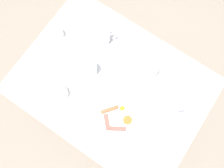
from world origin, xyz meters
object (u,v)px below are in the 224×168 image
at_px(breakfast_plate, 117,117).
at_px(water_glass_tall, 91,70).
at_px(fork_by_plate, 67,66).
at_px(fork_spare, 36,66).
at_px(wine_glass_spare, 180,82).
at_px(teapot_far, 149,68).
at_px(water_glass_short, 181,119).
at_px(teapot_near, 101,37).
at_px(teacup_with_saucer_left, 62,94).
at_px(teacup_with_saucer_right, 58,34).
at_px(spoon_for_tea, 116,71).
at_px(knife_by_plate, 154,151).

bearing_deg(breakfast_plate, water_glass_tall, -117.16).
distance_m(fork_by_plate, fork_spare, 0.21).
relative_size(breakfast_plate, wine_glass_spare, 2.76).
xyz_separation_m(teapot_far, water_glass_short, (0.16, 0.33, -0.00)).
height_order(teapot_near, teacup_with_saucer_left, teapot_near).
xyz_separation_m(teapot_near, teacup_with_saucer_right, (0.14, -0.26, -0.03)).
distance_m(teacup_with_saucer_left, fork_spare, 0.27).
distance_m(teapot_far, fork_spare, 0.75).
distance_m(water_glass_tall, wine_glass_spare, 0.58).
height_order(teacup_with_saucer_right, water_glass_tall, water_glass_tall).
xyz_separation_m(water_glass_short, fork_by_plate, (0.11, -0.80, -0.05)).
bearing_deg(water_glass_short, water_glass_tall, -85.51).
relative_size(teacup_with_saucer_left, water_glass_tall, 1.52).
bearing_deg(teacup_with_saucer_left, teacup_with_saucer_right, -139.21).
distance_m(water_glass_short, wine_glass_spare, 0.24).
relative_size(teapot_far, water_glass_tall, 2.14).
bearing_deg(fork_spare, spoon_for_tea, 120.58).
xyz_separation_m(breakfast_plate, water_glass_tall, (-0.16, -0.31, 0.03)).
distance_m(water_glass_tall, spoon_for_tea, 0.17).
xyz_separation_m(teacup_with_saucer_left, wine_glass_spare, (-0.48, 0.59, 0.02)).
distance_m(teapot_near, teapot_far, 0.38).
relative_size(teapot_near, water_glass_tall, 2.06).
bearing_deg(knife_by_plate, teapot_near, -121.66).
bearing_deg(teapot_far, knife_by_plate, -20.71).
relative_size(teacup_with_saucer_right, wine_glass_spare, 1.38).
bearing_deg(spoon_for_tea, knife_by_plate, 58.51).
relative_size(teacup_with_saucer_right, fork_spare, 0.87).
relative_size(teapot_near, spoon_for_tea, 1.36).
bearing_deg(teapot_far, breakfast_plate, -57.01).
distance_m(teacup_with_saucer_left, fork_by_plate, 0.19).
distance_m(wine_glass_spare, knife_by_plate, 0.46).
distance_m(water_glass_tall, fork_spare, 0.38).
distance_m(water_glass_tall, water_glass_short, 0.64).
distance_m(fork_by_plate, spoon_for_tea, 0.33).
height_order(teacup_with_saucer_right, spoon_for_tea, teacup_with_saucer_right).
relative_size(teapot_far, knife_by_plate, 0.96).
bearing_deg(wine_glass_spare, breakfast_plate, -27.27).
bearing_deg(fork_by_plate, breakfast_plate, 78.40).
relative_size(teapot_far, teacup_with_saucer_right, 1.41).
distance_m(teapot_near, wine_glass_spare, 0.59).
xyz_separation_m(breakfast_plate, fork_by_plate, (-0.10, -0.46, -0.01)).
distance_m(teacup_with_saucer_right, fork_by_plate, 0.23).
height_order(breakfast_plate, teapot_far, teapot_far).
bearing_deg(fork_spare, water_glass_short, 103.24).
bearing_deg(teacup_with_saucer_right, teacup_with_saucer_left, 40.79).
bearing_deg(fork_by_plate, spoon_for_tea, 118.54).
bearing_deg(water_glass_tall, water_glass_short, 94.49).
height_order(water_glass_short, wine_glass_spare, water_glass_short).
bearing_deg(breakfast_plate, spoon_for_tea, -145.45).
distance_m(breakfast_plate, teacup_with_saucer_left, 0.38).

